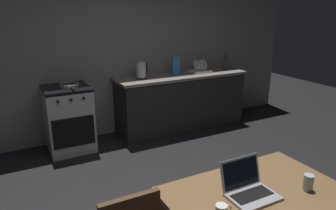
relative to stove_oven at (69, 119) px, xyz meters
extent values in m
cube|color=gray|center=(0.89, 0.35, 0.86)|extent=(6.40, 0.10, 2.62)
cube|color=#282623|center=(1.80, 0.00, -0.02)|extent=(2.10, 0.60, 0.87)
cube|color=gray|center=(1.80, 0.00, 0.44)|extent=(2.16, 0.64, 0.04)
cube|color=#B7BABF|center=(0.00, 0.00, -0.02)|extent=(0.60, 0.60, 0.87)
cube|color=black|center=(0.00, 0.00, 0.44)|extent=(0.60, 0.60, 0.04)
cube|color=black|center=(0.00, -0.30, -0.09)|extent=(0.54, 0.01, 0.40)
cylinder|color=black|center=(-0.16, -0.31, 0.36)|extent=(0.04, 0.02, 0.04)
cylinder|color=black|center=(0.00, -0.31, 0.36)|extent=(0.04, 0.02, 0.04)
cylinder|color=black|center=(0.16, -0.31, 0.36)|extent=(0.04, 0.02, 0.04)
cube|color=brown|center=(0.69, -2.95, 0.27)|extent=(1.21, 0.82, 0.04)
cylinder|color=brown|center=(1.24, -2.60, -0.10)|extent=(0.05, 0.05, 0.71)
cube|color=#99999E|center=(0.62, -2.96, 0.30)|extent=(0.32, 0.22, 0.02)
cube|color=black|center=(0.62, -2.95, 0.31)|extent=(0.28, 0.12, 0.00)
cube|color=#99999E|center=(0.62, -2.83, 0.41)|extent=(0.32, 0.06, 0.20)
cube|color=black|center=(0.62, -2.83, 0.41)|extent=(0.29, 0.05, 0.18)
cylinder|color=black|center=(1.11, 0.00, 0.47)|extent=(0.16, 0.16, 0.02)
cylinder|color=#B2B5BA|center=(1.11, 0.00, 0.59)|extent=(0.15, 0.15, 0.23)
cylinder|color=#B2B5BA|center=(1.11, 0.00, 0.71)|extent=(0.09, 0.09, 0.02)
cube|color=black|center=(1.20, 0.00, 0.60)|extent=(0.02, 0.02, 0.16)
cylinder|color=#2D2D33|center=(2.63, -0.05, 0.56)|extent=(0.06, 0.06, 0.20)
cone|color=#2D2D33|center=(2.63, -0.05, 0.69)|extent=(0.06, 0.06, 0.06)
cylinder|color=black|center=(2.63, -0.05, 0.73)|extent=(0.03, 0.03, 0.02)
cylinder|color=gray|center=(0.05, -0.02, 0.46)|extent=(0.25, 0.25, 0.01)
torus|color=gray|center=(0.05, -0.02, 0.49)|extent=(0.27, 0.27, 0.02)
cylinder|color=black|center=(0.05, -0.23, 0.48)|extent=(0.02, 0.18, 0.02)
torus|color=silver|center=(0.36, -3.03, 0.34)|extent=(0.05, 0.01, 0.05)
cylinder|color=#99B7C6|center=(1.02, -3.06, 0.35)|extent=(0.07, 0.07, 0.11)
cube|color=#3372B2|center=(1.71, 0.02, 0.60)|extent=(0.13, 0.05, 0.29)
cube|color=silver|center=(2.15, 0.00, 0.47)|extent=(0.34, 0.26, 0.03)
cylinder|color=white|center=(2.08, 0.00, 0.58)|extent=(0.04, 0.18, 0.18)
cylinder|color=white|center=(2.15, 0.00, 0.58)|extent=(0.04, 0.18, 0.18)
cylinder|color=white|center=(2.22, 0.00, 0.58)|extent=(0.04, 0.18, 0.18)
camera|label=1|loc=(-0.70, -4.27, 1.49)|focal=33.61mm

